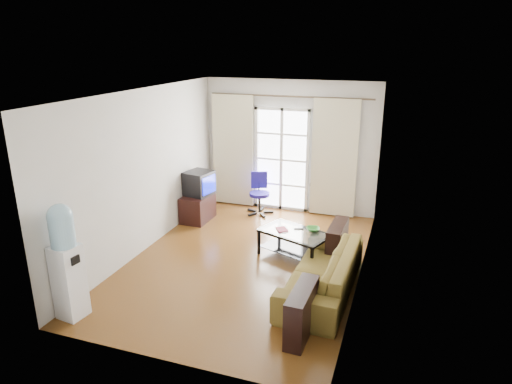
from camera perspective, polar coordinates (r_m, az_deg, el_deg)
floor at (r=7.53m, az=-1.19°, el=-8.57°), size 5.20×5.20×0.00m
ceiling at (r=6.75m, az=-1.34°, el=12.32°), size 5.20×5.20×0.00m
wall_back at (r=9.43m, az=4.21°, el=5.67°), size 3.60×0.02×2.70m
wall_front at (r=4.83m, az=-12.01°, el=-7.29°), size 3.60×0.02×2.70m
wall_left at (r=7.81m, az=-13.78°, el=2.51°), size 0.02×5.20×2.70m
wall_right at (r=6.65m, az=13.47°, el=-0.21°), size 0.02×5.20×2.70m
french_door at (r=9.48m, az=3.21°, el=4.05°), size 1.16×0.06×2.15m
curtain_rod at (r=9.16m, az=4.20°, el=11.84°), size 3.30×0.04×0.04m
curtain_left at (r=9.72m, az=-2.88°, el=5.17°), size 0.90×0.07×2.35m
curtain_right at (r=9.16m, az=9.76°, el=4.11°), size 0.90×0.07×2.35m
radiator at (r=9.45m, az=8.60°, el=-0.90°), size 0.64×0.12×0.64m
sofa at (r=6.61m, az=8.25°, el=-9.80°), size 2.19×0.98×0.62m
coffee_table at (r=7.56m, az=4.85°, el=-6.09°), size 1.26×0.99×0.45m
bowl at (r=7.56m, az=7.11°, el=-4.63°), size 0.33×0.33×0.05m
book at (r=7.52m, az=2.67°, el=-4.77°), size 0.37×0.38×0.02m
remote at (r=7.59m, az=5.34°, el=-4.60°), size 0.16×0.09×0.02m
tv_stand at (r=9.14m, az=-7.30°, el=-1.95°), size 0.49×0.72×0.52m
crt_tv at (r=9.04m, az=-7.23°, el=1.14°), size 0.59×0.59×0.47m
task_chair at (r=9.44m, az=0.43°, el=-1.20°), size 0.75×0.75×0.85m
water_cooler at (r=6.24m, az=-22.66°, el=-7.79°), size 0.36×0.35×1.55m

